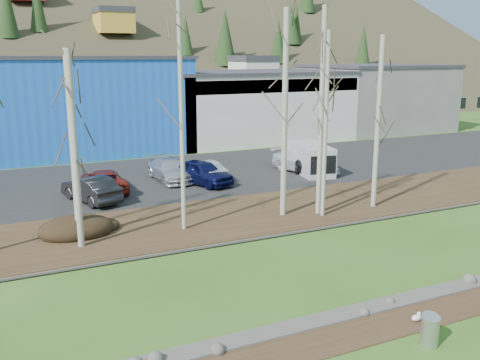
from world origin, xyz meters
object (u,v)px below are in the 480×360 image
litter_bin (430,332)px  car_2 (104,181)px  car_6 (302,160)px  car_7 (305,161)px  car_4 (202,172)px  car_1 (91,189)px  van_white (312,159)px  car_3 (170,170)px  car_5 (202,170)px  seagull (417,317)px

litter_bin → car_2: size_ratio=0.18×
car_6 → car_7: bearing=79.8°
car_6 → car_7: size_ratio=0.92×
litter_bin → car_6: 24.55m
litter_bin → car_4: car_4 is taller
car_1 → van_white: (15.52, 0.92, 0.27)m
car_4 → van_white: van_white is taller
car_2 → car_3: car_3 is taller
litter_bin → car_2: bearing=102.8°
car_2 → car_5: (6.55, 0.17, 0.00)m
litter_bin → car_3: (-0.41, 23.16, 0.40)m
car_3 → van_white: bearing=-14.6°
car_2 → car_7: bearing=178.6°
seagull → car_4: (0.47, 19.99, 0.76)m
seagull → car_3: 21.96m
litter_bin → van_white: bearing=65.9°
litter_bin → car_7: size_ratio=0.17×
car_4 → seagull: bearing=-112.7°
seagull → car_4: size_ratio=0.09×
car_2 → car_7: car_7 is taller
car_1 → van_white: 15.55m
seagull → car_1: 19.98m
car_5 → litter_bin: bearing=73.7°
car_1 → car_4: 7.41m
car_7 → car_3: bearing=152.5°
car_4 → litter_bin: bearing=-114.5°
car_1 → car_4: (7.31, 1.24, 0.04)m
car_1 → car_6: size_ratio=0.93×
car_3 → car_4: size_ratio=1.06×
car_5 → car_2: bearing=-10.8°
car_2 → van_white: van_white is taller
car_1 → car_6: (15.81, 2.58, -0.07)m
car_4 → van_white: bearing=-23.6°
car_5 → car_7: bearing=162.2°
car_7 → van_white: 0.64m
car_6 → car_7: 1.17m
car_7 → car_1: bearing=167.9°
car_4 → car_5: bearing=46.8°
car_5 → car_6: bearing=170.1°
car_1 → car_3: car_1 is taller
seagull → van_white: (8.68, 19.68, 0.99)m
car_2 → van_white: bearing=176.3°
litter_bin → seagull: (0.69, 1.24, -0.27)m
car_3 → litter_bin: bearing=-90.7°
seagull → van_white: size_ratio=0.09×
car_2 → seagull: bearing=106.1°
car_3 → car_6: size_ratio=1.00×
car_5 → car_6: (8.10, 0.34, -0.00)m
litter_bin → seagull: litter_bin is taller
seagull → car_3: car_3 is taller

